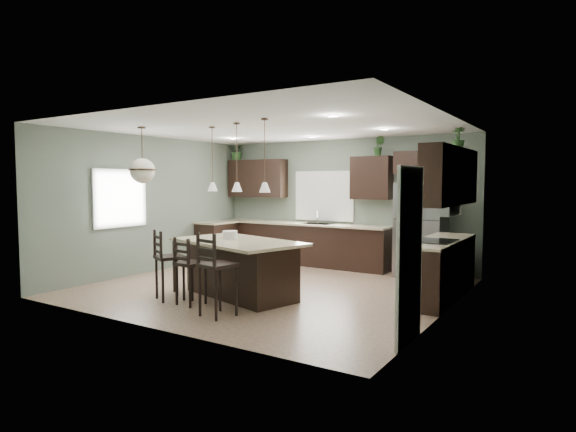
# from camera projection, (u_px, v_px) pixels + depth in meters

# --- Properties ---
(ground) EXTENTS (6.00, 6.00, 0.00)m
(ground) POSITION_uv_depth(u_px,v_px,m) (271.00, 288.00, 8.46)
(ground) COLOR #9E8466
(ground) RESTS_ON ground
(pantry_door) EXTENTS (0.04, 0.82, 2.04)m
(pantry_door) POSITION_uv_depth(u_px,v_px,m) (410.00, 255.00, 5.50)
(pantry_door) COLOR white
(pantry_door) RESTS_ON ground
(window_back) EXTENTS (1.35, 0.02, 1.00)m
(window_back) POSITION_uv_depth(u_px,v_px,m) (324.00, 196.00, 10.88)
(window_back) COLOR white
(window_back) RESTS_ON room_shell
(window_left) EXTENTS (0.02, 1.10, 1.00)m
(window_left) POSITION_uv_depth(u_px,v_px,m) (120.00, 198.00, 9.27)
(window_left) COLOR white
(window_left) RESTS_ON room_shell
(left_return_cabs) EXTENTS (0.60, 0.90, 0.90)m
(left_return_cabs) POSITION_uv_depth(u_px,v_px,m) (217.00, 242.00, 11.30)
(left_return_cabs) COLOR black
(left_return_cabs) RESTS_ON ground
(left_return_countertop) EXTENTS (0.66, 0.96, 0.04)m
(left_return_countertop) POSITION_uv_depth(u_px,v_px,m) (217.00, 222.00, 11.26)
(left_return_countertop) COLOR beige
(left_return_countertop) RESTS_ON left_return_cabs
(back_lower_cabs) EXTENTS (4.20, 0.60, 0.90)m
(back_lower_cabs) POSITION_uv_depth(u_px,v_px,m) (301.00, 244.00, 10.95)
(back_lower_cabs) COLOR black
(back_lower_cabs) RESTS_ON ground
(back_countertop) EXTENTS (4.20, 0.66, 0.04)m
(back_countertop) POSITION_uv_depth(u_px,v_px,m) (300.00, 224.00, 10.90)
(back_countertop) COLOR beige
(back_countertop) RESTS_ON back_lower_cabs
(sink_inset) EXTENTS (0.70, 0.45, 0.01)m
(sink_inset) POSITION_uv_depth(u_px,v_px,m) (318.00, 224.00, 10.66)
(sink_inset) COLOR gray
(sink_inset) RESTS_ON back_countertop
(faucet) EXTENTS (0.02, 0.02, 0.28)m
(faucet) POSITION_uv_depth(u_px,v_px,m) (317.00, 217.00, 10.63)
(faucet) COLOR silver
(faucet) RESTS_ON back_countertop
(back_upper_left) EXTENTS (1.55, 0.34, 0.90)m
(back_upper_left) POSITION_uv_depth(u_px,v_px,m) (257.00, 178.00, 11.65)
(back_upper_left) COLOR black
(back_upper_left) RESTS_ON room_shell
(back_upper_right) EXTENTS (0.85, 0.34, 0.90)m
(back_upper_right) POSITION_uv_depth(u_px,v_px,m) (372.00, 178.00, 10.08)
(back_upper_right) COLOR black
(back_upper_right) RESTS_ON room_shell
(fridge_header) EXTENTS (1.05, 0.34, 0.45)m
(fridge_header) POSITION_uv_depth(u_px,v_px,m) (422.00, 162.00, 9.50)
(fridge_header) COLOR black
(fridge_header) RESTS_ON room_shell
(right_lower_cabs) EXTENTS (0.60, 2.35, 0.90)m
(right_lower_cabs) POSITION_uv_depth(u_px,v_px,m) (440.00, 270.00, 7.74)
(right_lower_cabs) COLOR black
(right_lower_cabs) RESTS_ON ground
(right_countertop) EXTENTS (0.66, 2.35, 0.04)m
(right_countertop) POSITION_uv_depth(u_px,v_px,m) (440.00, 241.00, 7.71)
(right_countertop) COLOR beige
(right_countertop) RESTS_ON right_lower_cabs
(cooktop) EXTENTS (0.58, 0.75, 0.02)m
(cooktop) POSITION_uv_depth(u_px,v_px,m) (435.00, 241.00, 7.48)
(cooktop) COLOR black
(cooktop) RESTS_ON right_countertop
(wall_oven_front) EXTENTS (0.01, 0.72, 0.60)m
(wall_oven_front) POSITION_uv_depth(u_px,v_px,m) (416.00, 271.00, 7.67)
(wall_oven_front) COLOR gray
(wall_oven_front) RESTS_ON right_lower_cabs
(right_upper_cabs) EXTENTS (0.34, 2.35, 0.90)m
(right_upper_cabs) POSITION_uv_depth(u_px,v_px,m) (451.00, 176.00, 7.56)
(right_upper_cabs) COLOR black
(right_upper_cabs) RESTS_ON room_shell
(microwave) EXTENTS (0.40, 0.75, 0.40)m
(microwave) POSITION_uv_depth(u_px,v_px,m) (442.00, 202.00, 7.38)
(microwave) COLOR gray
(microwave) RESTS_ON right_upper_cabs
(refrigerator) EXTENTS (0.90, 0.74, 1.85)m
(refrigerator) POSITION_uv_depth(u_px,v_px,m) (421.00, 230.00, 9.41)
(refrigerator) COLOR gray
(refrigerator) RESTS_ON ground
(kitchen_island) EXTENTS (2.44, 1.79, 0.92)m
(kitchen_island) POSITION_uv_depth(u_px,v_px,m) (238.00, 269.00, 7.74)
(kitchen_island) COLOR black
(kitchen_island) RESTS_ON ground
(serving_dish) EXTENTS (0.24, 0.24, 0.14)m
(serving_dish) POSITION_uv_depth(u_px,v_px,m) (230.00, 235.00, 7.85)
(serving_dish) COLOR silver
(serving_dish) RESTS_ON kitchen_island
(bar_stool_left) EXTENTS (0.55, 0.55, 1.11)m
(bar_stool_left) POSITION_uv_depth(u_px,v_px,m) (170.00, 265.00, 7.57)
(bar_stool_left) COLOR black
(bar_stool_left) RESTS_ON ground
(bar_stool_center) EXTENTS (0.42, 0.42, 1.04)m
(bar_stool_center) POSITION_uv_depth(u_px,v_px,m) (191.00, 271.00, 7.26)
(bar_stool_center) COLOR black
(bar_stool_center) RESTS_ON ground
(bar_stool_right) EXTENTS (0.51, 0.51, 1.18)m
(bar_stool_right) POSITION_uv_depth(u_px,v_px,m) (218.00, 274.00, 6.63)
(bar_stool_right) COLOR black
(bar_stool_right) RESTS_ON ground
(pendant_left) EXTENTS (0.17, 0.17, 1.10)m
(pendant_left) POSITION_uv_depth(u_px,v_px,m) (212.00, 159.00, 8.14)
(pendant_left) COLOR silver
(pendant_left) RESTS_ON room_shell
(pendant_center) EXTENTS (0.17, 0.17, 1.10)m
(pendant_center) POSITION_uv_depth(u_px,v_px,m) (237.00, 157.00, 7.62)
(pendant_center) COLOR white
(pendant_center) RESTS_ON room_shell
(pendant_right) EXTENTS (0.17, 0.17, 1.10)m
(pendant_right) POSITION_uv_depth(u_px,v_px,m) (265.00, 156.00, 7.10)
(pendant_right) COLOR white
(pendant_right) RESTS_ON room_shell
(chandelier) EXTENTS (0.47, 0.47, 0.96)m
(chandelier) POSITION_uv_depth(u_px,v_px,m) (142.00, 155.00, 8.18)
(chandelier) COLOR beige
(chandelier) RESTS_ON room_shell
(plant_back_left) EXTENTS (0.44, 0.39, 0.46)m
(plant_back_left) POSITION_uv_depth(u_px,v_px,m) (237.00, 151.00, 11.89)
(plant_back_left) COLOR #265123
(plant_back_left) RESTS_ON back_upper_left
(plant_back_right) EXTENTS (0.24, 0.20, 0.41)m
(plant_back_right) POSITION_uv_depth(u_px,v_px,m) (379.00, 146.00, 9.92)
(plant_back_right) COLOR #295023
(plant_back_right) RESTS_ON back_upper_right
(plant_right_wall) EXTENTS (0.23, 0.23, 0.39)m
(plant_right_wall) POSITION_uv_depth(u_px,v_px,m) (458.00, 138.00, 8.02)
(plant_right_wall) COLOR #254A20
(plant_right_wall) RESTS_ON right_upper_cabs
(room_shell) EXTENTS (6.00, 6.00, 6.00)m
(room_shell) POSITION_uv_depth(u_px,v_px,m) (271.00, 191.00, 8.34)
(room_shell) COLOR slate
(room_shell) RESTS_ON ground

